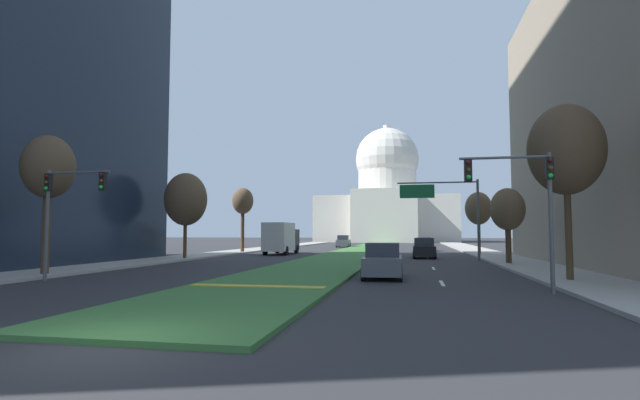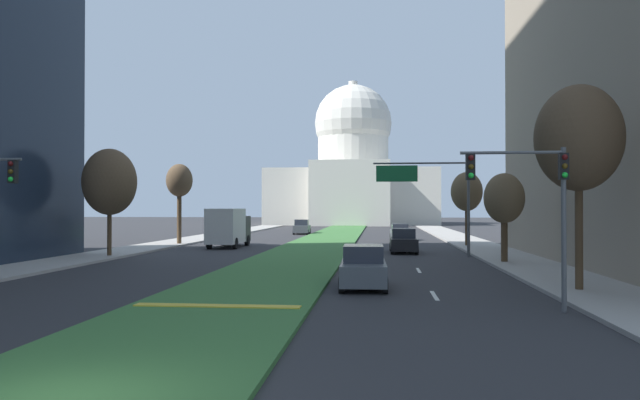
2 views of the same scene
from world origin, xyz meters
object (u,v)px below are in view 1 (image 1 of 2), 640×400
at_px(capitol_building, 387,200).
at_px(sedan_far_horizon, 343,242).
at_px(traffic_light_near_right, 526,191).
at_px(sedan_distant, 424,244).
at_px(traffic_light_near_left, 63,199).
at_px(sedan_lead_stopped, 383,261).
at_px(street_tree_right_near, 566,150).
at_px(street_tree_left_mid, 186,199).
at_px(overhead_guide_sign, 446,202).
at_px(street_tree_left_near, 48,169).
at_px(street_tree_right_mid, 508,210).
at_px(street_tree_right_far, 478,209).
at_px(sedan_midblock, 424,249).
at_px(box_truck_delivery, 281,238).
at_px(street_tree_left_far, 243,202).

xyz_separation_m(capitol_building, sedan_far_horizon, (-4.31, -45.77, -9.19)).
relative_size(traffic_light_near_right, sedan_distant, 1.21).
bearing_deg(traffic_light_near_left, sedan_lead_stopped, 16.17).
distance_m(street_tree_right_near, street_tree_left_mid, 28.76).
bearing_deg(overhead_guide_sign, traffic_light_near_right, -86.19).
relative_size(traffic_light_near_left, street_tree_left_near, 0.72).
bearing_deg(street_tree_right_near, sedan_far_horizon, 109.35).
distance_m(sedan_lead_stopped, sedan_far_horizon, 48.89).
relative_size(capitol_building, street_tree_left_mid, 4.51).
bearing_deg(traffic_light_near_left, street_tree_left_near, 143.51).
relative_size(traffic_light_near_right, street_tree_right_near, 0.65).
bearing_deg(street_tree_right_mid, street_tree_right_far, 90.08).
relative_size(sedan_lead_stopped, sedan_distant, 0.98).
relative_size(street_tree_right_mid, sedan_midblock, 1.26).
bearing_deg(overhead_guide_sign, capitol_building, 96.38).
relative_size(traffic_light_near_left, box_truck_delivery, 0.81).
xyz_separation_m(capitol_building, street_tree_right_near, (12.84, -94.60, -4.07)).
height_order(traffic_light_near_left, street_tree_left_far, street_tree_left_far).
xyz_separation_m(capitol_building, street_tree_right_far, (12.41, -68.24, -5.46)).
bearing_deg(street_tree_left_far, overhead_guide_sign, -24.92).
bearing_deg(box_truck_delivery, street_tree_left_far, 154.44).
height_order(overhead_guide_sign, street_tree_left_mid, street_tree_left_mid).
relative_size(street_tree_left_near, sedan_far_horizon, 1.61).
xyz_separation_m(street_tree_left_mid, box_truck_delivery, (5.26, 10.53, -3.29)).
distance_m(overhead_guide_sign, street_tree_right_mid, 6.41).
height_order(traffic_light_near_left, sedan_lead_stopped, traffic_light_near_left).
height_order(capitol_building, box_truck_delivery, capitol_building).
bearing_deg(street_tree_left_far, box_truck_delivery, -25.56).
height_order(street_tree_left_near, street_tree_right_far, street_tree_left_near).
distance_m(overhead_guide_sign, sedan_far_horizon, 34.75).
bearing_deg(sedan_distant, street_tree_left_far, -153.48).
distance_m(street_tree_right_mid, box_truck_delivery, 23.35).
bearing_deg(sedan_far_horizon, sedan_lead_stopped, -79.61).
bearing_deg(street_tree_right_near, capitol_building, 97.73).
relative_size(sedan_lead_stopped, sedan_far_horizon, 0.94).
bearing_deg(street_tree_left_near, street_tree_right_near, 3.97).
bearing_deg(street_tree_left_mid, street_tree_left_near, -89.93).
bearing_deg(sedan_lead_stopped, capitol_building, 92.75).
xyz_separation_m(traffic_light_near_right, street_tree_left_near, (-22.56, 2.68, 1.74)).
height_order(capitol_building, street_tree_right_mid, capitol_building).
bearing_deg(sedan_far_horizon, box_truck_delivery, -96.71).
relative_size(street_tree_left_mid, street_tree_left_far, 1.01).
height_order(traffic_light_near_right, box_truck_delivery, traffic_light_near_right).
height_order(street_tree_right_near, street_tree_right_mid, street_tree_right_near).
bearing_deg(sedan_distant, sedan_lead_stopped, -94.41).
bearing_deg(traffic_light_near_right, sedan_distant, 94.02).
height_order(traffic_light_near_left, overhead_guide_sign, overhead_guide_sign).
distance_m(sedan_midblock, box_truck_delivery, 14.83).
bearing_deg(street_tree_left_far, street_tree_right_near, -46.67).
bearing_deg(sedan_midblock, sedan_lead_stopped, -97.23).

